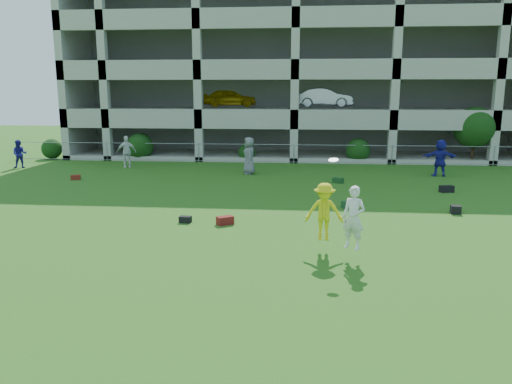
# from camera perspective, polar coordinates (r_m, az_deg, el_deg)

# --- Properties ---
(ground) EXTENTS (100.00, 100.00, 0.00)m
(ground) POSITION_cam_1_polar(r_m,az_deg,el_deg) (12.74, 2.77, -8.97)
(ground) COLOR #235114
(ground) RESTS_ON ground
(bystander_a) EXTENTS (0.96, 0.86, 1.64)m
(bystander_a) POSITION_cam_1_polar(r_m,az_deg,el_deg) (32.20, -25.40, 3.94)
(bystander_a) COLOR navy
(bystander_a) RESTS_ON ground
(bystander_b) EXTENTS (1.18, 0.80, 1.87)m
(bystander_b) POSITION_cam_1_polar(r_m,az_deg,el_deg) (30.22, -14.60, 4.47)
(bystander_b) COLOR silver
(bystander_b) RESTS_ON ground
(bystander_c) EXTENTS (0.84, 1.10, 1.99)m
(bystander_c) POSITION_cam_1_polar(r_m,az_deg,el_deg) (26.98, -0.79, 4.17)
(bystander_c) COLOR slate
(bystander_c) RESTS_ON ground
(bystander_d) EXTENTS (1.80, 0.59, 1.94)m
(bystander_d) POSITION_cam_1_polar(r_m,az_deg,el_deg) (28.03, 20.30, 3.68)
(bystander_d) COLOR navy
(bystander_d) RESTS_ON ground
(bag_red_a) EXTENTS (0.62, 0.56, 0.28)m
(bag_red_a) POSITION_cam_1_polar(r_m,az_deg,el_deg) (16.93, -3.56, -3.26)
(bag_red_a) COLOR #601013
(bag_red_a) RESTS_ON ground
(bag_black_b) EXTENTS (0.42, 0.29, 0.22)m
(bag_black_b) POSITION_cam_1_polar(r_m,az_deg,el_deg) (17.32, -8.08, -3.12)
(bag_black_b) COLOR black
(bag_black_b) RESTS_ON ground
(bag_green_c) EXTENTS (0.60, 0.53, 0.26)m
(bag_green_c) POSITION_cam_1_polar(r_m,az_deg,el_deg) (19.57, 10.57, -1.44)
(bag_green_c) COLOR #133616
(bag_green_c) RESTS_ON ground
(crate_d) EXTENTS (0.39, 0.39, 0.30)m
(crate_d) POSITION_cam_1_polar(r_m,az_deg,el_deg) (19.80, 21.85, -1.88)
(crate_d) COLOR black
(crate_d) RESTS_ON ground
(bag_black_e) EXTENTS (0.65, 0.43, 0.30)m
(bag_black_e) POSITION_cam_1_polar(r_m,az_deg,el_deg) (23.78, 20.95, 0.33)
(bag_black_e) COLOR black
(bag_black_e) RESTS_ON ground
(bag_red_f) EXTENTS (0.51, 0.40, 0.24)m
(bag_red_f) POSITION_cam_1_polar(r_m,az_deg,el_deg) (26.96, -19.91, 1.59)
(bag_red_f) COLOR #58180F
(bag_red_f) RESTS_ON ground
(bag_green_g) EXTENTS (0.58, 0.53, 0.25)m
(bag_green_g) POSITION_cam_1_polar(r_m,az_deg,el_deg) (24.78, 9.34, 1.32)
(bag_green_g) COLOR #133518
(bag_green_g) RESTS_ON ground
(frisbee_contest) EXTENTS (1.63, 1.35, 2.36)m
(frisbee_contest) POSITION_cam_1_polar(r_m,az_deg,el_deg) (13.81, 8.71, -2.42)
(frisbee_contest) COLOR yellow
(frisbee_contest) RESTS_ON ground
(parking_garage) EXTENTS (30.00, 14.00, 12.00)m
(parking_garage) POSITION_cam_1_polar(r_m,az_deg,el_deg) (39.66, 4.67, 13.76)
(parking_garage) COLOR #9E998C
(parking_garage) RESTS_ON ground
(fence) EXTENTS (36.06, 0.06, 1.20)m
(fence) POSITION_cam_1_polar(r_m,az_deg,el_deg) (31.16, 4.33, 4.42)
(fence) COLOR gray
(fence) RESTS_ON ground
(shrub_row) EXTENTS (34.38, 2.52, 3.50)m
(shrub_row) POSITION_cam_1_polar(r_m,az_deg,el_deg) (32.03, 12.66, 5.98)
(shrub_row) COLOR #163D11
(shrub_row) RESTS_ON ground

